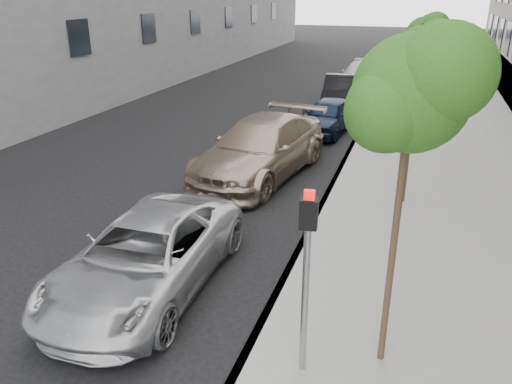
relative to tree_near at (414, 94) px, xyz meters
The scene contains 11 objects.
sidewalk 22.91m from the tree_near, 87.27° to the left, with size 6.40×72.00×0.14m, color gray.
curb 22.97m from the tree_near, 95.21° to the left, with size 0.15×72.00×0.14m, color #9E9B93.
tree_near is the anchor object (origin of this frame).
tree_mid 6.50m from the tree_near, 90.00° to the left, with size 1.65×1.45×4.68m.
tree_far 13.00m from the tree_near, 90.00° to the left, with size 1.65×1.45×4.59m.
signal_pole 2.61m from the tree_near, 152.10° to the right, with size 0.26×0.21×2.88m.
minivan 5.79m from the tree_near, 169.73° to the left, with size 2.38×5.16×1.43m, color #B9BBBF.
suv 9.41m from the tree_near, 119.98° to the left, with size 2.46×6.06×1.76m, color tan.
sedan_blue 14.13m from the tree_near, 104.07° to the left, with size 1.63×4.05×1.38m, color black.
sedan_black 18.88m from the tree_near, 101.19° to the left, with size 1.61×4.62×1.52m, color black.
sedan_rear 24.16m from the tree_near, 98.00° to the left, with size 2.08×5.11×1.48m, color #A8ACB0.
Camera 1 is at (3.29, -4.98, 5.43)m, focal length 35.00 mm.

